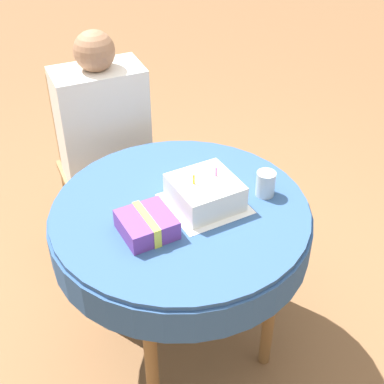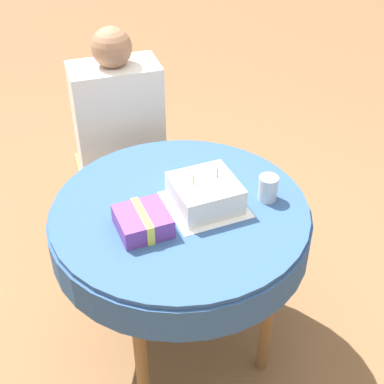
{
  "view_description": "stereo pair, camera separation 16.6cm",
  "coord_description": "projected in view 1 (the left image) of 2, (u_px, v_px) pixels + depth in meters",
  "views": [
    {
      "loc": [
        -0.71,
        -1.39,
        2.02
      ],
      "look_at": [
        0.05,
        -0.01,
        0.84
      ],
      "focal_mm": 50.0,
      "sensor_mm": 36.0,
      "label": 1
    },
    {
      "loc": [
        -0.56,
        -1.47,
        2.02
      ],
      "look_at": [
        0.05,
        -0.01,
        0.84
      ],
      "focal_mm": 50.0,
      "sensor_mm": 36.0,
      "label": 2
    }
  ],
  "objects": [
    {
      "name": "person",
      "position": [
        104.0,
        131.0,
        2.54
      ],
      "size": [
        0.43,
        0.36,
        1.21
      ],
      "rotation": [
        0.0,
        0.0,
        -0.09
      ],
      "color": "#9E7051",
      "rests_on": "ground_plane"
    },
    {
      "name": "chair",
      "position": [
        103.0,
        157.0,
        2.73
      ],
      "size": [
        0.47,
        0.47,
        0.97
      ],
      "rotation": [
        0.0,
        0.0,
        -0.09
      ],
      "color": "#A37A4C",
      "rests_on": "ground_plane"
    },
    {
      "name": "napkin",
      "position": [
        205.0,
        204.0,
        2.01
      ],
      "size": [
        0.28,
        0.28,
        0.0
      ],
      "color": "white",
      "rests_on": "dining_table"
    },
    {
      "name": "gift_box",
      "position": [
        147.0,
        224.0,
        1.86
      ],
      "size": [
        0.18,
        0.18,
        0.08
      ],
      "color": "#753D99",
      "rests_on": "dining_table"
    },
    {
      "name": "drinking_glass",
      "position": [
        266.0,
        184.0,
        2.04
      ],
      "size": [
        0.07,
        0.07,
        0.1
      ],
      "color": "silver",
      "rests_on": "dining_table"
    },
    {
      "name": "ground_plane",
      "position": [
        183.0,
        340.0,
        2.46
      ],
      "size": [
        12.0,
        12.0,
        0.0
      ],
      "primitive_type": "plane",
      "color": "#8C603D"
    },
    {
      "name": "birthday_cake",
      "position": [
        205.0,
        192.0,
        1.98
      ],
      "size": [
        0.23,
        0.23,
        0.14
      ],
      "color": "white",
      "rests_on": "dining_table"
    },
    {
      "name": "dining_table",
      "position": [
        181.0,
        227.0,
        2.05
      ],
      "size": [
        0.99,
        0.99,
        0.78
      ],
      "color": "#335689",
      "rests_on": "ground_plane"
    }
  ]
}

